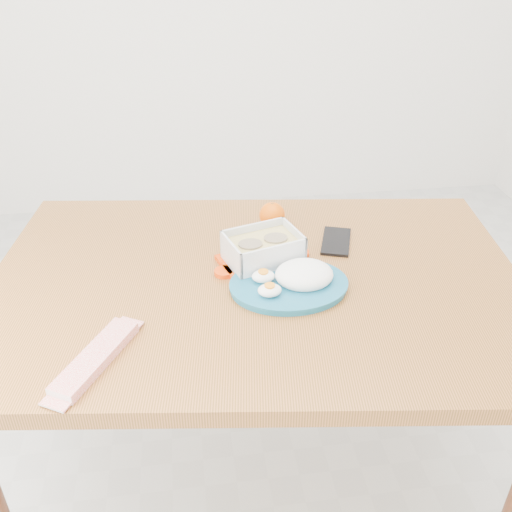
{
  "coord_description": "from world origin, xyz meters",
  "views": [
    {
      "loc": [
        -0.19,
        -1.31,
        1.5
      ],
      "look_at": [
        -0.04,
        -0.2,
        0.81
      ],
      "focal_mm": 40.0,
      "sensor_mm": 36.0,
      "label": 1
    }
  ],
  "objects": [
    {
      "name": "smartphone",
      "position": [
        0.19,
        -0.07,
        0.75
      ],
      "size": [
        0.11,
        0.16,
        0.01
      ],
      "primitive_type": "cube",
      "rotation": [
        0.0,
        0.0,
        -0.32
      ],
      "color": "black",
      "rests_on": "dining_table"
    },
    {
      "name": "rice_plate",
      "position": [
        0.04,
        -0.26,
        0.77
      ],
      "size": [
        0.27,
        0.27,
        0.07
      ],
      "rotation": [
        0.0,
        0.0,
        0.01
      ],
      "color": "#165E7D",
      "rests_on": "dining_table"
    },
    {
      "name": "orange_fruit",
      "position": [
        0.04,
        0.04,
        0.78
      ],
      "size": [
        0.07,
        0.07,
        0.07
      ],
      "primitive_type": "sphere",
      "color": "orange",
      "rests_on": "dining_table"
    },
    {
      "name": "food_container",
      "position": [
        -0.01,
        -0.15,
        0.79
      ],
      "size": [
        0.23,
        0.2,
        0.08
      ],
      "rotation": [
        0.0,
        0.0,
        0.3
      ],
      "color": "#E23B06",
      "rests_on": "dining_table"
    },
    {
      "name": "ground",
      "position": [
        0.0,
        0.0,
        0.0
      ],
      "size": [
        3.5,
        3.5,
        0.0
      ],
      "primitive_type": "plane",
      "color": "#B7B7B2",
      "rests_on": "ground"
    },
    {
      "name": "dining_table",
      "position": [
        -0.04,
        -0.2,
        0.66
      ],
      "size": [
        1.35,
        0.99,
        0.75
      ],
      "rotation": [
        0.0,
        0.0,
        -0.12
      ],
      "color": "#A45E2E",
      "rests_on": "ground"
    },
    {
      "name": "candy_bar",
      "position": [
        -0.38,
        -0.45,
        0.76
      ],
      "size": [
        0.16,
        0.22,
        0.02
      ],
      "primitive_type": "cube",
      "rotation": [
        0.0,
        0.0,
        1.06
      ],
      "color": "red",
      "rests_on": "dining_table"
    }
  ]
}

